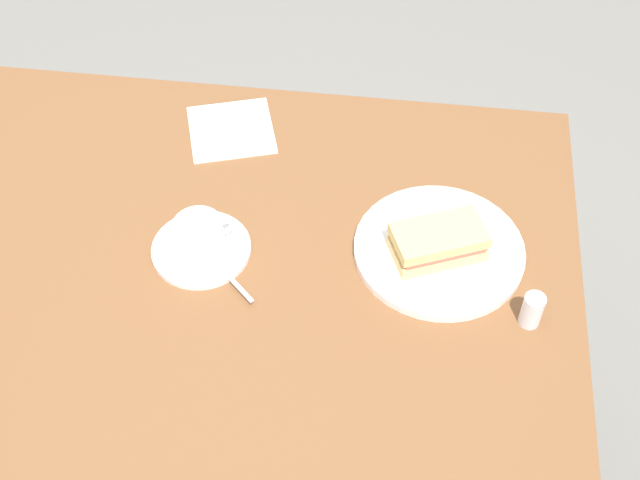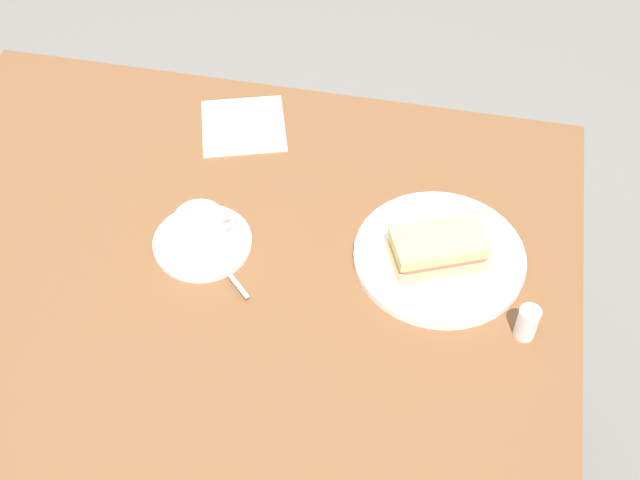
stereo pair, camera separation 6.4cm
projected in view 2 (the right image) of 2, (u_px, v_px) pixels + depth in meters
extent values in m
plane|color=slate|center=(249.00, 467.00, 1.94)|extent=(6.00, 6.00, 0.00)
cube|color=brown|center=(220.00, 267.00, 1.37)|extent=(1.15, 0.87, 0.04)
cylinder|color=brown|center=(508.00, 281.00, 1.83)|extent=(0.06, 0.06, 0.71)
cylinder|color=brown|center=(68.00, 211.00, 1.96)|extent=(0.06, 0.06, 0.71)
cylinder|color=white|center=(439.00, 257.00, 1.35)|extent=(0.27, 0.27, 0.01)
cube|color=#D9BD73|center=(437.00, 255.00, 1.34)|extent=(0.16, 0.13, 0.02)
cube|color=#B76252|center=(438.00, 248.00, 1.32)|extent=(0.15, 0.12, 0.01)
cube|color=#E0C26F|center=(439.00, 242.00, 1.31)|extent=(0.16, 0.13, 0.02)
cylinder|color=white|center=(203.00, 243.00, 1.38)|extent=(0.16, 0.16, 0.01)
cylinder|color=white|center=(200.00, 229.00, 1.35)|extent=(0.08, 0.08, 0.06)
cylinder|color=#AE764B|center=(199.00, 219.00, 1.33)|extent=(0.07, 0.07, 0.01)
torus|color=white|center=(227.00, 221.00, 1.36)|extent=(0.04, 0.03, 0.04)
cube|color=silver|center=(235.00, 281.00, 1.32)|extent=(0.06, 0.06, 0.00)
ellipsoid|color=silver|center=(219.00, 261.00, 1.34)|extent=(0.03, 0.03, 0.01)
cube|color=white|center=(243.00, 126.00, 1.56)|extent=(0.19, 0.19, 0.00)
cylinder|color=silver|center=(527.00, 323.00, 1.25)|extent=(0.03, 0.03, 0.06)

